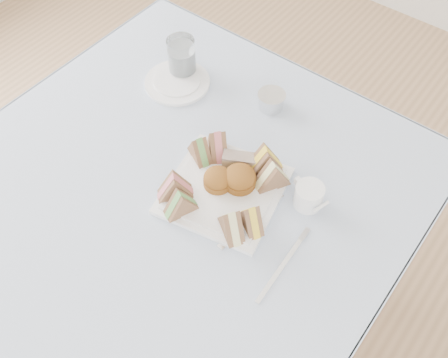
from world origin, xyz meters
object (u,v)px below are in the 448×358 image
Objects in this scene: table at (187,258)px; water_glass at (182,57)px; creamer_jug at (309,196)px; serving_plate at (224,190)px.

water_glass is at bearing 128.53° from table.
creamer_jug reaches higher than table.
table is 13.98× the size of creamer_jug.
table is at bearing -136.05° from creamer_jug.
creamer_jug is (0.27, 0.14, 0.40)m from table.
creamer_jug is at bearing 16.12° from serving_plate.
water_glass is (-0.23, 0.29, 0.43)m from table.
serving_plate is 0.19m from creamer_jug.
table is 3.65× the size of serving_plate.
serving_plate is 3.83× the size of creamer_jug.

